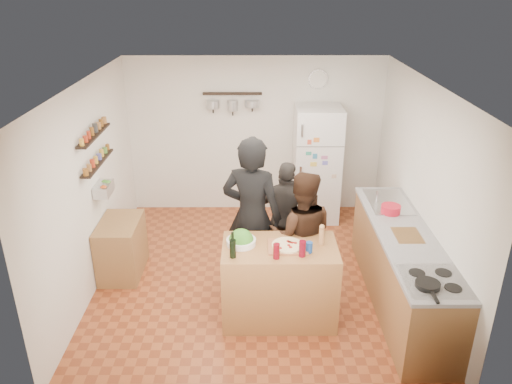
{
  "coord_description": "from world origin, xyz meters",
  "views": [
    {
      "loc": [
        -0.03,
        -5.52,
        3.6
      ],
      "look_at": [
        0.0,
        0.1,
        1.15
      ],
      "focal_mm": 35.0,
      "sensor_mm": 36.0,
      "label": 1
    }
  ],
  "objects_px": {
    "counter_run": "(402,269)",
    "red_bowl": "(391,209)",
    "wine_bottle": "(233,249)",
    "pepper_mill": "(322,236)",
    "skillet": "(428,284)",
    "fridge": "(317,164)",
    "person_center": "(301,236)",
    "wall_clock": "(318,79)",
    "side_table": "(122,248)",
    "salt_canister": "(309,247)",
    "person_back": "(287,218)",
    "prep_island": "(279,282)",
    "salad_bowl": "(241,242)",
    "person_left": "(252,217)"
  },
  "relations": [
    {
      "from": "counter_run",
      "to": "red_bowl",
      "type": "xyz_separation_m",
      "value": [
        -0.05,
        0.53,
        0.52
      ]
    },
    {
      "from": "wine_bottle",
      "to": "counter_run",
      "type": "distance_m",
      "value": 2.08
    },
    {
      "from": "wine_bottle",
      "to": "pepper_mill",
      "type": "distance_m",
      "value": 0.99
    },
    {
      "from": "counter_run",
      "to": "skillet",
      "type": "distance_m",
      "value": 1.16
    },
    {
      "from": "wine_bottle",
      "to": "fridge",
      "type": "distance_m",
      "value": 3.04
    },
    {
      "from": "person_center",
      "to": "fridge",
      "type": "distance_m",
      "value": 2.17
    },
    {
      "from": "red_bowl",
      "to": "wall_clock",
      "type": "bearing_deg",
      "value": 108.43
    },
    {
      "from": "skillet",
      "to": "side_table",
      "type": "xyz_separation_m",
      "value": [
        -3.34,
        1.71,
        -0.58
      ]
    },
    {
      "from": "person_center",
      "to": "wall_clock",
      "type": "distance_m",
      "value": 2.84
    },
    {
      "from": "salt_canister",
      "to": "person_back",
      "type": "distance_m",
      "value": 1.18
    },
    {
      "from": "prep_island",
      "to": "salad_bowl",
      "type": "xyz_separation_m",
      "value": [
        -0.42,
        0.05,
        0.49
      ]
    },
    {
      "from": "wine_bottle",
      "to": "person_center",
      "type": "bearing_deg",
      "value": 40.84
    },
    {
      "from": "person_back",
      "to": "red_bowl",
      "type": "xyz_separation_m",
      "value": [
        1.25,
        -0.22,
        0.22
      ]
    },
    {
      "from": "counter_run",
      "to": "salad_bowl",
      "type": "bearing_deg",
      "value": -173.14
    },
    {
      "from": "person_back",
      "to": "wine_bottle",
      "type": "bearing_deg",
      "value": 84.61
    },
    {
      "from": "prep_island",
      "to": "side_table",
      "type": "bearing_deg",
      "value": 154.93
    },
    {
      "from": "wine_bottle",
      "to": "red_bowl",
      "type": "height_order",
      "value": "wine_bottle"
    },
    {
      "from": "person_left",
      "to": "person_back",
      "type": "bearing_deg",
      "value": -117.88
    },
    {
      "from": "counter_run",
      "to": "fridge",
      "type": "distance_m",
      "value": 2.46
    },
    {
      "from": "prep_island",
      "to": "salad_bowl",
      "type": "height_order",
      "value": "salad_bowl"
    },
    {
      "from": "skillet",
      "to": "wall_clock",
      "type": "bearing_deg",
      "value": 100.02
    },
    {
      "from": "prep_island",
      "to": "salad_bowl",
      "type": "distance_m",
      "value": 0.65
    },
    {
      "from": "pepper_mill",
      "to": "wall_clock",
      "type": "height_order",
      "value": "wall_clock"
    },
    {
      "from": "salt_canister",
      "to": "pepper_mill",
      "type": "bearing_deg",
      "value": 48.58
    },
    {
      "from": "red_bowl",
      "to": "side_table",
      "type": "relative_size",
      "value": 0.3
    },
    {
      "from": "wine_bottle",
      "to": "red_bowl",
      "type": "distance_m",
      "value": 2.15
    },
    {
      "from": "prep_island",
      "to": "person_left",
      "type": "xyz_separation_m",
      "value": [
        -0.3,
        0.57,
        0.53
      ]
    },
    {
      "from": "wall_clock",
      "to": "prep_island",
      "type": "bearing_deg",
      "value": -103.46
    },
    {
      "from": "prep_island",
      "to": "salad_bowl",
      "type": "bearing_deg",
      "value": 173.21
    },
    {
      "from": "fridge",
      "to": "side_table",
      "type": "bearing_deg",
      "value": -148.61
    },
    {
      "from": "person_left",
      "to": "person_center",
      "type": "distance_m",
      "value": 0.62
    },
    {
      "from": "person_left",
      "to": "fridge",
      "type": "xyz_separation_m",
      "value": [
        1.0,
        2.0,
        -0.09
      ]
    },
    {
      "from": "pepper_mill",
      "to": "salt_canister",
      "type": "relative_size",
      "value": 1.62
    },
    {
      "from": "pepper_mill",
      "to": "red_bowl",
      "type": "distance_m",
      "value": 1.21
    },
    {
      "from": "fridge",
      "to": "wall_clock",
      "type": "relative_size",
      "value": 6.0
    },
    {
      "from": "pepper_mill",
      "to": "skillet",
      "type": "relative_size",
      "value": 0.82
    },
    {
      "from": "prep_island",
      "to": "salad_bowl",
      "type": "relative_size",
      "value": 3.89
    },
    {
      "from": "pepper_mill",
      "to": "side_table",
      "type": "bearing_deg",
      "value": 160.14
    },
    {
      "from": "pepper_mill",
      "to": "person_back",
      "type": "relative_size",
      "value": 0.13
    },
    {
      "from": "person_center",
      "to": "wall_clock",
      "type": "xyz_separation_m",
      "value": [
        0.42,
        2.46,
        1.35
      ]
    },
    {
      "from": "pepper_mill",
      "to": "person_center",
      "type": "bearing_deg",
      "value": 114.25
    },
    {
      "from": "person_center",
      "to": "counter_run",
      "type": "height_order",
      "value": "person_center"
    },
    {
      "from": "person_back",
      "to": "prep_island",
      "type": "bearing_deg",
      "value": 104.01
    },
    {
      "from": "pepper_mill",
      "to": "counter_run",
      "type": "distance_m",
      "value": 1.16
    },
    {
      "from": "counter_run",
      "to": "side_table",
      "type": "bearing_deg",
      "value": 169.16
    },
    {
      "from": "salt_canister",
      "to": "skillet",
      "type": "bearing_deg",
      "value": -32.01
    },
    {
      "from": "pepper_mill",
      "to": "counter_run",
      "type": "height_order",
      "value": "pepper_mill"
    },
    {
      "from": "counter_run",
      "to": "wall_clock",
      "type": "relative_size",
      "value": 8.77
    },
    {
      "from": "skillet",
      "to": "red_bowl",
      "type": "distance_m",
      "value": 1.58
    },
    {
      "from": "salt_canister",
      "to": "counter_run",
      "type": "bearing_deg",
      "value": 19.01
    }
  ]
}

